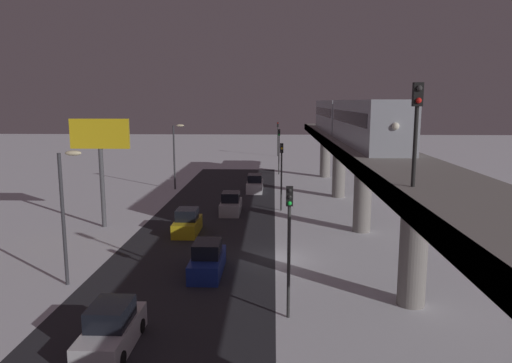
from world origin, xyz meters
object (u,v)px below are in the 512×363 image
traffic_light_distant (278,134)px  rail_signal (417,116)px  sedan_white_2 (255,184)px  sedan_yellow (187,223)px  traffic_light_near (289,233)px  sedan_white (111,331)px  sedan_silver (231,205)px  subway_train (348,117)px  traffic_light_far (279,145)px  commercial_billboard (100,145)px  sedan_blue (207,260)px  traffic_light_mid (282,167)px

traffic_light_distant → rail_signal: bearing=93.7°
sedan_white_2 → traffic_light_distant: bearing=85.4°
sedan_yellow → traffic_light_near: (-7.50, 14.65, 3.40)m
sedan_white → sedan_silver: same height
subway_train → sedan_white: bearing=63.7°
subway_train → sedan_silver: bearing=15.5°
sedan_white_2 → traffic_light_far: size_ratio=0.72×
traffic_light_far → commercial_billboard: bearing=63.5°
sedan_blue → sedan_white: bearing=-107.2°
sedan_yellow → sedan_white: bearing=90.0°
rail_signal → sedan_blue: size_ratio=0.88×
sedan_white → subway_train: bearing=-116.3°
subway_train → commercial_billboard: size_ratio=4.14×
commercial_billboard → sedan_silver: bearing=-151.9°
subway_train → traffic_light_far: bearing=-73.4°
sedan_yellow → traffic_light_near: 16.80m
rail_signal → sedan_white_2: rail_signal is taller
sedan_blue → subway_train: bearing=59.8°
subway_train → sedan_white_2: size_ratio=8.06×
traffic_light_mid → sedan_silver: bearing=14.8°
subway_train → traffic_light_distant: subway_train is taller
sedan_yellow → sedan_blue: same height
sedan_white_2 → traffic_light_distant: traffic_light_distant is taller
sedan_silver → traffic_light_mid: (-4.70, -1.24, 3.40)m
traffic_light_distant → sedan_blue: bearing=85.7°
sedan_white → sedan_yellow: (-0.00, -17.83, 0.01)m
traffic_light_near → commercial_billboard: (14.75, -16.39, 2.63)m
rail_signal → sedan_white: (12.20, 0.10, -8.92)m
sedan_white → traffic_light_near: traffic_light_near is taller
traffic_light_near → sedan_white_2: bearing=-84.9°
rail_signal → sedan_white_2: (7.60, -35.84, -8.91)m
sedan_blue → traffic_light_near: 8.25m
sedan_white_2 → subway_train: bearing=-40.8°
rail_signal → traffic_light_far: size_ratio=0.62×
sedan_yellow → sedan_blue: size_ratio=0.88×
sedan_blue → traffic_light_near: (-4.70, 5.87, 3.40)m
rail_signal → traffic_light_distant: 72.41m
sedan_white → commercial_billboard: (7.25, -19.57, 6.04)m
sedan_yellow → traffic_light_near: traffic_light_near is taller
sedan_silver → traffic_light_far: 24.92m
sedan_blue → traffic_light_near: traffic_light_near is taller
subway_train → traffic_light_near: 26.00m
traffic_light_far → rail_signal: bearing=95.5°
sedan_white → sedan_blue: 9.47m
traffic_light_distant → commercial_billboard: (14.75, 52.58, 2.63)m
rail_signal → sedan_blue: (9.40, -8.94, -8.91)m
sedan_white_2 → sedan_blue: size_ratio=1.00×
sedan_silver → traffic_light_distant: size_ratio=0.66×
traffic_light_near → sedan_silver: bearing=-77.8°
sedan_white_2 → commercial_billboard: commercial_billboard is taller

